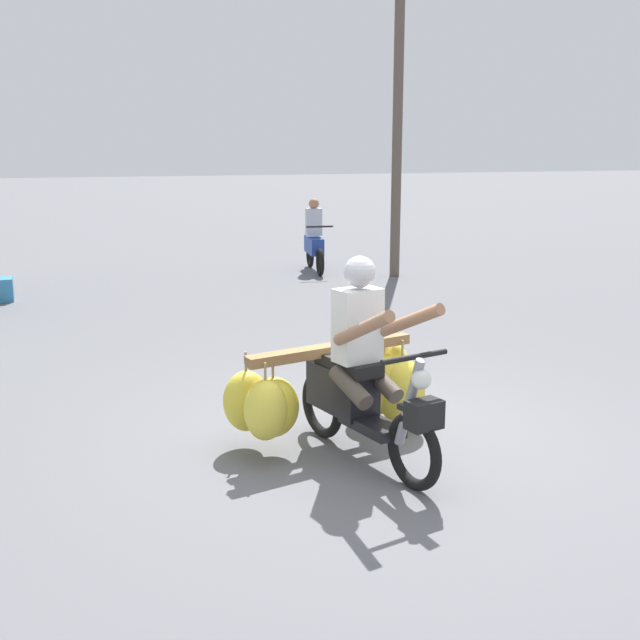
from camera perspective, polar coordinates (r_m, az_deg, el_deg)
name	(u,v)px	position (r m, az deg, el deg)	size (l,w,h in m)	color
ground_plane	(377,444)	(6.44, 4.17, -9.04)	(120.00, 120.00, 0.00)	slate
motorbike_main_loaded	(348,385)	(6.31, 2.06, -4.78)	(1.75, 1.92, 1.58)	black
motorbike_distant_ahead_left	(314,242)	(15.12, -0.43, 5.73)	(0.53, 1.61, 1.40)	black
utility_pole	(397,135)	(14.48, 5.67, 13.32)	(0.18, 0.18, 5.15)	brown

